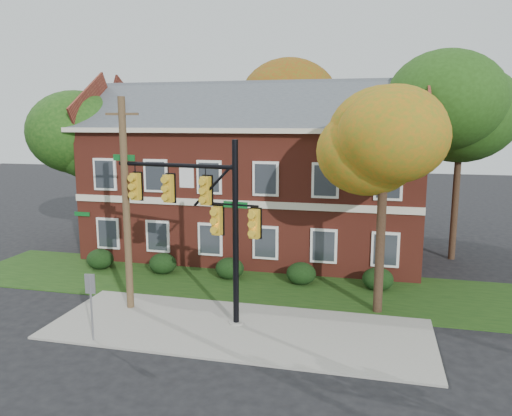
% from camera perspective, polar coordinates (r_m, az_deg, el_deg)
% --- Properties ---
extents(ground, '(120.00, 120.00, 0.00)m').
position_cam_1_polar(ground, '(18.05, -2.99, -14.99)').
color(ground, black).
rests_on(ground, ground).
extents(sidewalk, '(14.00, 5.00, 0.08)m').
position_cam_1_polar(sidewalk, '(18.91, -2.10, -13.64)').
color(sidewalk, gray).
rests_on(sidewalk, ground).
extents(grass_strip, '(30.00, 6.00, 0.04)m').
position_cam_1_polar(grass_strip, '(23.44, 1.24, -8.91)').
color(grass_strip, '#193811').
rests_on(grass_strip, ground).
extents(apartment_building, '(18.80, 8.80, 9.74)m').
position_cam_1_polar(apartment_building, '(28.55, -0.09, 4.72)').
color(apartment_building, maroon).
rests_on(apartment_building, ground).
extents(hedge_far_left, '(1.40, 1.26, 1.05)m').
position_cam_1_polar(hedge_far_left, '(27.18, -17.39, -5.59)').
color(hedge_far_left, black).
rests_on(hedge_far_left, ground).
extents(hedge_left, '(1.40, 1.26, 1.05)m').
position_cam_1_polar(hedge_left, '(25.60, -10.60, -6.26)').
color(hedge_left, black).
rests_on(hedge_left, ground).
extents(hedge_center, '(1.40, 1.26, 1.05)m').
position_cam_1_polar(hedge_center, '(24.41, -3.03, -6.90)').
color(hedge_center, black).
rests_on(hedge_center, ground).
extents(hedge_right, '(1.40, 1.26, 1.05)m').
position_cam_1_polar(hedge_right, '(23.69, 5.18, -7.47)').
color(hedge_right, black).
rests_on(hedge_right, ground).
extents(hedge_far_right, '(1.40, 1.26, 1.05)m').
position_cam_1_polar(hedge_far_right, '(23.47, 13.75, -7.89)').
color(hedge_far_right, black).
rests_on(hedge_far_right, ground).
extents(tree_near_right, '(4.50, 4.25, 8.58)m').
position_cam_1_polar(tree_near_right, '(19.56, 15.15, 6.87)').
color(tree_near_right, black).
rests_on(tree_near_right, ground).
extents(tree_left_rear, '(5.40, 5.10, 8.88)m').
position_cam_1_polar(tree_left_rear, '(31.21, -18.41, 7.78)').
color(tree_left_rear, black).
rests_on(tree_left_rear, ground).
extents(tree_right_rear, '(6.30, 5.95, 10.62)m').
position_cam_1_polar(tree_right_rear, '(28.85, 23.13, 10.22)').
color(tree_right_rear, black).
rests_on(tree_right_rear, ground).
extents(tree_far_rear, '(6.84, 6.46, 11.52)m').
position_cam_1_polar(tree_far_rear, '(35.89, 5.06, 11.94)').
color(tree_far_rear, black).
rests_on(tree_far_rear, ground).
extents(traffic_signal, '(6.18, 1.11, 6.95)m').
position_cam_1_polar(traffic_signal, '(18.57, -5.87, -0.31)').
color(traffic_signal, gray).
rests_on(traffic_signal, ground).
extents(utility_pole, '(1.33, 0.30, 8.52)m').
position_cam_1_polar(utility_pole, '(20.35, -14.63, 0.34)').
color(utility_pole, '#513B26').
rests_on(utility_pole, ground).
extents(sign_post, '(0.36, 0.08, 2.46)m').
position_cam_1_polar(sign_post, '(18.26, -18.36, -9.55)').
color(sign_post, slate).
rests_on(sign_post, ground).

